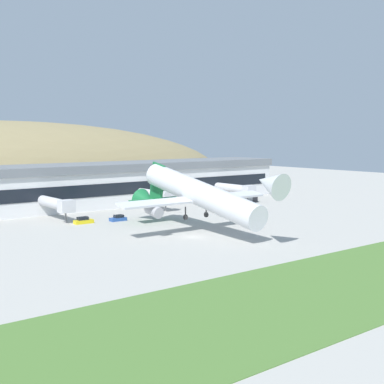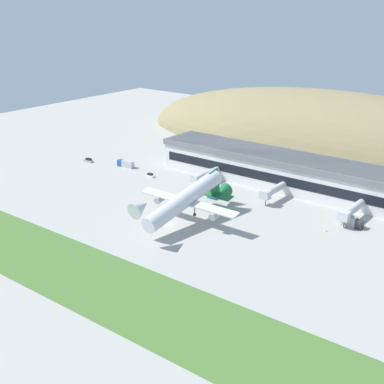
{
  "view_description": "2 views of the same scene",
  "coord_description": "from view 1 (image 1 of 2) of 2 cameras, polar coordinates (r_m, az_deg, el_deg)",
  "views": [
    {
      "loc": [
        -65.84,
        -83.08,
        20.52
      ],
      "look_at": [
        5.48,
        7.7,
        8.08
      ],
      "focal_mm": 50.0,
      "sensor_mm": 36.0,
      "label": 1
    },
    {
      "loc": [
        101.78,
        -118.37,
        67.58
      ],
      "look_at": [
        4.85,
        6.21,
        9.93
      ],
      "focal_mm": 50.0,
      "sensor_mm": 36.0,
      "label": 2
    }
  ],
  "objects": [
    {
      "name": "jetway_1",
      "position": [
        146.63,
        -3.82,
        -0.34
      ],
      "size": [
        3.38,
        14.4,
        5.43
      ],
      "color": "silver",
      "rests_on": "ground_plane"
    },
    {
      "name": "jetway_2",
      "position": [
        164.07,
        4.72,
        0.35
      ],
      "size": [
        3.38,
        15.86,
        5.43
      ],
      "color": "silver",
      "rests_on": "ground_plane"
    },
    {
      "name": "box_truck",
      "position": [
        163.47,
        5.85,
        -0.55
      ],
      "size": [
        6.8,
        2.86,
        3.24
      ],
      "color": "#333338",
      "rests_on": "ground_plane"
    },
    {
      "name": "service_car_1",
      "position": [
        126.31,
        -11.51,
        -3.02
      ],
      "size": [
        4.52,
        1.91,
        1.58
      ],
      "color": "gold",
      "rests_on": "ground_plane"
    },
    {
      "name": "traffic_cone_0",
      "position": [
        154.43,
        6.79,
        -1.42
      ],
      "size": [
        0.52,
        0.52,
        0.58
      ],
      "color": "orange",
      "rests_on": "ground_plane"
    },
    {
      "name": "service_car_0",
      "position": [
        128.8,
        -7.88,
        -2.81
      ],
      "size": [
        4.0,
        2.02,
        1.45
      ],
      "color": "#264C99",
      "rests_on": "ground_plane"
    },
    {
      "name": "ground_plane",
      "position": [
        107.97,
        0.24,
        -4.8
      ],
      "size": [
        385.01,
        385.01,
        0.0
      ],
      "primitive_type": "plane",
      "color": "#ADAAA3"
    },
    {
      "name": "grass_strip_foreground",
      "position": [
        81.73,
        17.77,
        -8.66
      ],
      "size": [
        346.51,
        25.51,
        0.08
      ],
      "primitive_type": "cube",
      "color": "#4C7533",
      "rests_on": "ground_plane"
    },
    {
      "name": "cargo_airplane",
      "position": [
        112.51,
        0.65,
        -0.3
      ],
      "size": [
        37.02,
        46.76,
        13.47
      ],
      "color": "silver"
    },
    {
      "name": "jetway_0",
      "position": [
        132.02,
        -14.23,
        -1.23
      ],
      "size": [
        3.38,
        15.38,
        5.43
      ],
      "color": "silver",
      "rests_on": "ground_plane"
    },
    {
      "name": "terminal_building",
      "position": [
        159.66,
        -7.72,
        1.21
      ],
      "size": [
        110.13,
        18.82,
        12.24
      ],
      "color": "silver",
      "rests_on": "ground_plane"
    }
  ]
}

